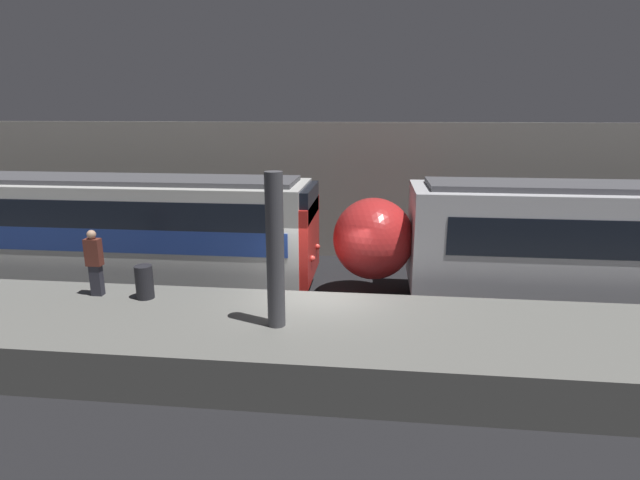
# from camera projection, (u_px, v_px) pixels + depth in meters

# --- Properties ---
(ground_plane) EXTENTS (120.00, 120.00, 0.00)m
(ground_plane) POSITION_uv_depth(u_px,v_px,m) (319.00, 329.00, 13.28)
(ground_plane) COLOR black
(platform) EXTENTS (40.00, 3.89, 1.06)m
(platform) POSITION_uv_depth(u_px,v_px,m) (309.00, 344.00, 11.28)
(platform) COLOR slate
(platform) RESTS_ON ground
(station_rear_barrier) EXTENTS (50.00, 0.15, 5.21)m
(station_rear_barrier) POSITION_uv_depth(u_px,v_px,m) (339.00, 191.00, 19.30)
(station_rear_barrier) COLOR #9E998E
(station_rear_barrier) RESTS_ON ground
(support_pillar_near) EXTENTS (0.38, 0.38, 3.38)m
(support_pillar_near) POSITION_uv_depth(u_px,v_px,m) (275.00, 251.00, 10.57)
(support_pillar_near) COLOR #47474C
(support_pillar_near) RESTS_ON platform
(train_boxy) EXTENTS (15.48, 2.93, 3.64)m
(train_boxy) POSITION_uv_depth(u_px,v_px,m) (77.00, 231.00, 16.03)
(train_boxy) COLOR black
(train_boxy) RESTS_ON ground
(person_waiting) EXTENTS (0.38, 0.24, 1.71)m
(person_waiting) POSITION_uv_depth(u_px,v_px,m) (95.00, 261.00, 12.55)
(person_waiting) COLOR #2D2D38
(person_waiting) RESTS_ON platform
(trash_bin) EXTENTS (0.44, 0.44, 0.85)m
(trash_bin) POSITION_uv_depth(u_px,v_px,m) (144.00, 282.00, 12.46)
(trash_bin) COLOR #232328
(trash_bin) RESTS_ON platform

